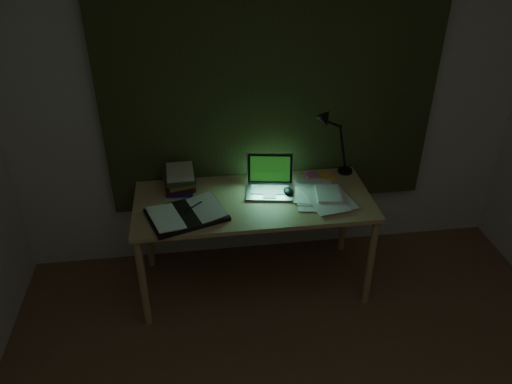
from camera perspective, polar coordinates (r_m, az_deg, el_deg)
wall_back at (r=3.33m, az=1.72°, el=11.33°), size 3.50×0.00×2.50m
curtain at (r=3.23m, az=1.90°, el=14.43°), size 2.20×0.06×2.00m
desk at (r=3.38m, az=-0.28°, el=-5.81°), size 1.52×0.66×0.69m
laptop at (r=3.19m, az=1.60°, el=1.53°), size 0.36×0.39×0.22m
open_textbook at (r=3.04m, az=-7.94°, el=-2.50°), size 0.52×0.44×0.04m
book_stack at (r=3.29m, az=-8.75°, el=1.48°), size 0.21×0.24×0.15m
loose_papers at (r=3.25m, az=7.29°, el=-0.16°), size 0.41×0.43×0.02m
mouse at (r=3.24m, az=3.72°, el=0.05°), size 0.07×0.10×0.04m
sticky_yellow at (r=3.46m, az=8.11°, el=1.86°), size 0.09×0.09×0.02m
sticky_pink at (r=3.46m, az=6.33°, el=1.92°), size 0.08×0.08×0.02m
desk_lamp at (r=3.43m, az=10.55°, el=6.15°), size 0.41×0.34×0.54m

